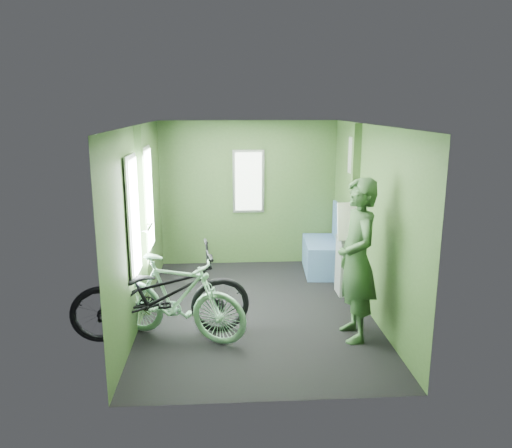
{
  "coord_description": "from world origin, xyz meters",
  "views": [
    {
      "loc": [
        -0.38,
        -5.87,
        2.52
      ],
      "look_at": [
        0.0,
        0.1,
        1.1
      ],
      "focal_mm": 35.0,
      "sensor_mm": 36.0,
      "label": 1
    }
  ],
  "objects": [
    {
      "name": "waste_box",
      "position": [
        1.26,
        0.51,
        0.4
      ],
      "size": [
        0.23,
        0.33,
        0.8
      ],
      "primitive_type": "cube",
      "color": "slate",
      "rests_on": "ground"
    },
    {
      "name": "bicycle_mint",
      "position": [
        -0.92,
        -0.73,
        0.0
      ],
      "size": [
        1.69,
        1.11,
        1.0
      ],
      "primitive_type": "imported",
      "rotation": [
        0.0,
        -0.08,
        1.17
      ],
      "color": "#8FCCA8",
      "rests_on": "ground"
    },
    {
      "name": "passenger",
      "position": [
        1.03,
        -0.8,
        0.9
      ],
      "size": [
        0.47,
        0.69,
        1.79
      ],
      "rotation": [
        0.0,
        0.0,
        -1.51
      ],
      "color": "#2A4827",
      "rests_on": "ground"
    },
    {
      "name": "room",
      "position": [
        -0.04,
        0.04,
        1.44
      ],
      "size": [
        4.0,
        4.02,
        2.31
      ],
      "color": "black",
      "rests_on": "ground"
    },
    {
      "name": "bench_seat",
      "position": [
        1.15,
        1.45,
        0.31
      ],
      "size": [
        0.62,
        1.02,
        1.04
      ],
      "rotation": [
        0.0,
        0.0,
        -0.07
      ],
      "color": "#304766",
      "rests_on": "ground"
    },
    {
      "name": "bicycle_black",
      "position": [
        -1.09,
        -0.68,
        0.0
      ],
      "size": [
        2.04,
        1.03,
        1.07
      ],
      "primitive_type": "imported",
      "rotation": [
        0.0,
        -0.07,
        1.72
      ],
      "color": "black",
      "rests_on": "ground"
    }
  ]
}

